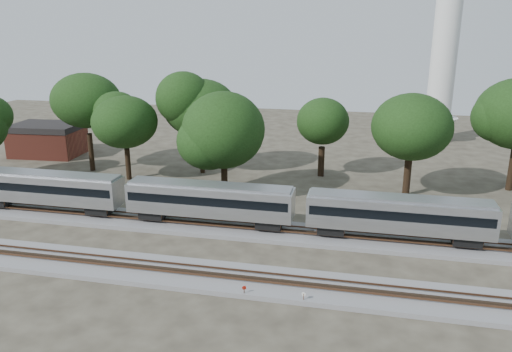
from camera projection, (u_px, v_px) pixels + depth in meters
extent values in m
plane|color=#383328|center=(212.00, 256.00, 44.24)|extent=(160.00, 160.00, 0.00)
cube|color=slate|center=(230.00, 228.00, 49.78)|extent=(160.00, 5.00, 0.40)
cube|color=brown|center=(228.00, 226.00, 48.98)|extent=(160.00, 0.08, 0.15)
cube|color=brown|center=(232.00, 221.00, 50.32)|extent=(160.00, 0.08, 0.15)
cube|color=slate|center=(197.00, 275.00, 40.44)|extent=(160.00, 5.00, 0.40)
cube|color=brown|center=(194.00, 274.00, 39.64)|extent=(160.00, 0.08, 0.15)
cube|color=brown|center=(200.00, 266.00, 40.98)|extent=(160.00, 0.08, 0.15)
cube|color=silver|center=(47.00, 188.00, 53.05)|extent=(16.71, 2.88, 2.88)
cube|color=black|center=(47.00, 185.00, 52.97)|extent=(16.13, 2.93, 0.86)
cube|color=gray|center=(45.00, 174.00, 52.62)|extent=(16.32, 2.30, 0.34)
cube|color=black|center=(0.00, 200.00, 54.84)|extent=(2.50, 2.11, 0.86)
cube|color=black|center=(101.00, 208.00, 52.37)|extent=(2.50, 2.11, 0.86)
cube|color=silver|center=(210.00, 200.00, 49.37)|extent=(16.71, 2.88, 2.88)
cube|color=black|center=(210.00, 197.00, 49.28)|extent=(16.13, 2.93, 0.86)
cube|color=gray|center=(209.00, 186.00, 48.93)|extent=(16.32, 2.30, 0.34)
cube|color=black|center=(154.00, 213.00, 51.15)|extent=(2.50, 2.11, 0.86)
cube|color=black|center=(270.00, 222.00, 48.68)|extent=(2.50, 2.11, 0.86)
cube|color=silver|center=(399.00, 214.00, 45.68)|extent=(16.71, 2.88, 2.88)
cube|color=black|center=(399.00, 211.00, 45.59)|extent=(16.13, 2.93, 0.86)
cube|color=gray|center=(400.00, 199.00, 45.24)|extent=(16.32, 2.30, 0.34)
cube|color=black|center=(331.00, 227.00, 47.46)|extent=(2.50, 2.11, 0.86)
cube|color=black|center=(466.00, 239.00, 44.99)|extent=(2.50, 2.11, 0.86)
cylinder|color=#512D19|center=(244.00, 293.00, 37.34)|extent=(0.06, 0.06, 0.89)
cylinder|color=#AF190C|center=(244.00, 288.00, 37.22)|extent=(0.31, 0.14, 0.32)
cylinder|color=#512D19|center=(304.00, 299.00, 36.45)|extent=(0.06, 0.06, 0.90)
cylinder|color=silver|center=(304.00, 294.00, 36.33)|extent=(0.32, 0.08, 0.32)
cube|color=#512D19|center=(283.00, 293.00, 37.87)|extent=(0.50, 0.31, 0.30)
cylinder|color=silver|center=(444.00, 54.00, 83.38)|extent=(4.24, 4.24, 29.69)
cone|color=silver|center=(436.00, 129.00, 87.10)|extent=(6.79, 6.79, 4.24)
cube|color=brown|center=(48.00, 142.00, 77.88)|extent=(10.44, 7.62, 4.01)
cube|color=black|center=(46.00, 127.00, 77.16)|extent=(10.65, 7.84, 0.90)
cylinder|color=black|center=(91.00, 152.00, 69.38)|extent=(0.70, 0.70, 5.28)
ellipsoid|color=black|center=(86.00, 101.00, 67.29)|extent=(9.95, 9.95, 8.46)
cylinder|color=black|center=(128.00, 164.00, 65.57)|extent=(0.70, 0.70, 4.14)
ellipsoid|color=black|center=(125.00, 122.00, 63.93)|extent=(7.80, 7.80, 6.63)
cylinder|color=black|center=(202.00, 156.00, 68.34)|extent=(0.70, 0.70, 4.84)
ellipsoid|color=black|center=(201.00, 108.00, 66.42)|extent=(9.12, 9.12, 7.75)
cylinder|color=black|center=(224.00, 180.00, 58.57)|extent=(0.70, 0.70, 4.38)
ellipsoid|color=black|center=(223.00, 130.00, 56.83)|extent=(8.26, 8.26, 7.02)
cylinder|color=black|center=(321.00, 161.00, 67.00)|extent=(0.70, 0.70, 4.04)
ellipsoid|color=black|center=(323.00, 121.00, 65.40)|extent=(7.61, 7.61, 6.47)
cylinder|color=black|center=(407.00, 178.00, 59.13)|extent=(0.70, 0.70, 4.52)
ellipsoid|color=black|center=(412.00, 127.00, 57.34)|extent=(8.53, 8.53, 7.25)
cylinder|color=black|center=(512.00, 170.00, 61.14)|extent=(0.70, 0.70, 5.12)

